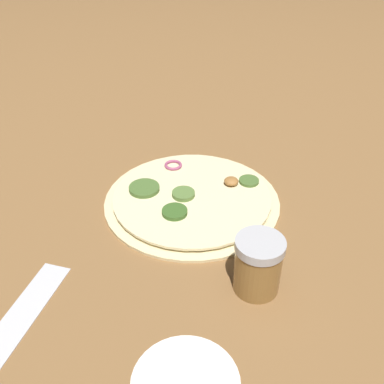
# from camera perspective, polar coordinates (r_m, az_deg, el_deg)

# --- Properties ---
(ground_plane) EXTENTS (3.00, 3.00, 0.00)m
(ground_plane) POSITION_cam_1_polar(r_m,az_deg,el_deg) (0.71, -0.00, -1.26)
(ground_plane) COLOR brown
(pizza) EXTENTS (0.28, 0.28, 0.03)m
(pizza) POSITION_cam_1_polar(r_m,az_deg,el_deg) (0.71, -0.06, -0.79)
(pizza) COLOR beige
(pizza) RESTS_ON ground_plane
(spice_jar) EXTENTS (0.06, 0.06, 0.08)m
(spice_jar) POSITION_cam_1_polar(r_m,az_deg,el_deg) (0.56, 8.37, -9.12)
(spice_jar) COLOR olive
(spice_jar) RESTS_ON ground_plane
(flour_patch) EXTENTS (0.11, 0.11, 0.00)m
(flour_patch) POSITION_cam_1_polar(r_m,az_deg,el_deg) (0.50, -0.83, -22.95)
(flour_patch) COLOR white
(flour_patch) RESTS_ON ground_plane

